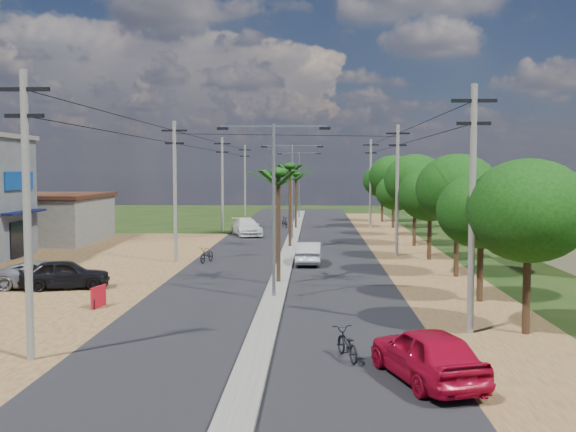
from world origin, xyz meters
The scene contains 37 objects.
ground centered at (0.00, 0.00, 0.00)m, with size 160.00×160.00×0.00m, color black.
road centered at (0.00, 15.00, 0.02)m, with size 12.00×110.00×0.04m, color black.
median centered at (0.00, 18.00, 0.09)m, with size 1.00×90.00×0.18m, color #605E56.
dirt_lot_west centered at (-15.00, 8.00, 0.02)m, with size 18.00×46.00×0.04m, color brown.
dirt_shoulder_east centered at (8.50, 15.00, 0.01)m, with size 5.00×90.00×0.03m, color brown.
low_shed centered at (-21.00, 24.00, 1.97)m, with size 10.40×10.40×3.95m.
house_east_far centered at (21.00, 28.00, 2.39)m, with size 7.60×7.50×4.60m.
tree_east_a centered at (9.50, -6.00, 4.49)m, with size 4.40×4.40×6.37m.
tree_east_b centered at (9.30, 0.00, 4.11)m, with size 4.00×4.00×5.83m.
tree_east_c centered at (9.70, 7.00, 4.86)m, with size 4.60×4.60×6.83m.
tree_east_d centered at (9.40, 14.00, 4.34)m, with size 4.20×4.20×6.13m.
tree_east_e centered at (9.60, 22.00, 5.09)m, with size 4.80×4.80×7.14m.
tree_east_f centered at (9.20, 30.00, 3.89)m, with size 3.80×3.80×5.52m.
tree_east_g centered at (9.80, 38.00, 5.24)m, with size 5.00×5.00×7.38m.
tree_east_h centered at (9.50, 46.00, 4.64)m, with size 4.40×4.40×6.52m.
palm_median_near centered at (0.00, 4.00, 5.54)m, with size 2.00×2.00×6.15m.
palm_median_mid centered at (0.00, 20.00, 5.90)m, with size 2.00×2.00×6.55m.
palm_median_far centered at (0.00, 36.00, 5.26)m, with size 2.00×2.00×5.85m.
streetlight_near centered at (0.00, 0.00, 4.79)m, with size 5.10×0.18×8.00m.
streetlight_mid centered at (0.00, 25.00, 4.79)m, with size 5.10×0.18×8.00m.
streetlight_far centered at (0.00, 50.00, 4.79)m, with size 5.10×0.18×8.00m.
utility_pole_w_a centered at (-7.00, -10.00, 4.76)m, with size 1.60×0.24×9.00m.
utility_pole_w_b centered at (-7.00, 12.00, 4.76)m, with size 1.60×0.24×9.00m.
utility_pole_w_c centered at (-7.00, 34.00, 4.76)m, with size 1.60×0.24×9.00m.
utility_pole_w_d centered at (-7.00, 55.00, 4.76)m, with size 1.60×0.24×9.00m.
utility_pole_e_a centered at (7.50, -6.00, 4.76)m, with size 1.60×0.24×9.00m.
utility_pole_e_b centered at (7.50, 16.00, 4.76)m, with size 1.60×0.24×9.00m.
utility_pole_e_c centered at (7.50, 38.00, 4.76)m, with size 1.60×0.24×9.00m.
car_red_near centered at (5.00, -11.69, 0.78)m, with size 1.85×4.60×1.57m, color maroon.
car_silver_mid centered at (1.50, 11.49, 0.71)m, with size 1.50×4.29×1.41m, color #999BA1.
car_white_far centered at (-4.21, 29.36, 0.75)m, with size 2.11×5.18×1.50m, color silver.
car_parked_silver centered at (-11.73, 2.69, 0.66)m, with size 2.18×4.73×1.31m, color #999BA1.
car_parked_dark centered at (-10.53, 2.35, 0.73)m, with size 1.73×4.31×1.47m, color black.
moto_rider_east centered at (2.87, -9.58, 0.48)m, with size 0.64×1.83×0.96m, color black.
moto_rider_west_a centered at (-5.00, 12.03, 0.50)m, with size 0.66×1.89×0.99m, color black.
moto_rider_west_b centered at (-1.20, 37.88, 0.56)m, with size 0.53×1.87×1.12m, color black.
roadside_sign centered at (-7.43, -2.06, 0.48)m, with size 0.32×1.15×0.96m.
Camera 1 is at (1.85, -30.32, 5.98)m, focal length 42.00 mm.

